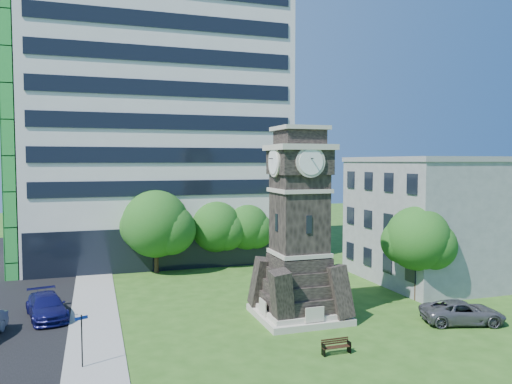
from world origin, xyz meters
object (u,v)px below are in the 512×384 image
object	(u,v)px
clock_tower	(299,236)
park_bench	(336,346)
car_east_lot	(463,312)
street_sign	(82,335)
car_street_north	(47,306)

from	to	relation	value
clock_tower	park_bench	size ratio (longest dim) A/B	7.78
car_east_lot	street_sign	size ratio (longest dim) A/B	1.91
car_street_north	street_sign	distance (m)	9.27
car_east_lot	park_bench	bearing A→B (deg)	118.14
clock_tower	park_bench	xyz separation A→B (m)	(-0.55, -6.26, -4.85)
car_east_lot	park_bench	xyz separation A→B (m)	(-9.74, -2.01, -0.27)
park_bench	car_east_lot	bearing A→B (deg)	11.22
clock_tower	street_sign	xyz separation A→B (m)	(-13.08, -4.05, -3.63)
clock_tower	car_street_north	xyz separation A→B (m)	(-15.41, 4.87, -4.52)
car_street_north	car_east_lot	size ratio (longest dim) A/B	1.04
car_east_lot	street_sign	distance (m)	22.29
car_street_north	park_bench	distance (m)	18.57
car_street_north	park_bench	xyz separation A→B (m)	(14.86, -11.13, -0.33)
park_bench	car_street_north	bearing A→B (deg)	142.75
car_east_lot	street_sign	xyz separation A→B (m)	(-22.27, 0.20, 0.95)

